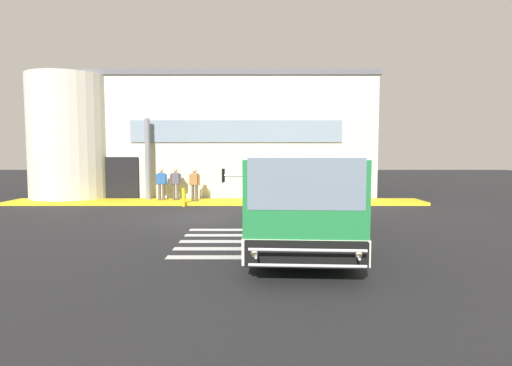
# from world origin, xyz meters

# --- Properties ---
(ground_plane) EXTENTS (80.00, 90.00, 0.02)m
(ground_plane) POSITION_xyz_m (0.00, 0.00, -0.01)
(ground_plane) COLOR #232326
(ground_plane) RESTS_ON ground
(bay_paint_stripes) EXTENTS (4.40, 3.96, 0.01)m
(bay_paint_stripes) POSITION_xyz_m (2.00, -4.20, 0.00)
(bay_paint_stripes) COLOR silver
(bay_paint_stripes) RESTS_ON ground
(terminal_building) EXTENTS (19.33, 13.80, 7.13)m
(terminal_building) POSITION_xyz_m (-0.67, 11.55, 3.56)
(terminal_building) COLOR beige
(terminal_building) RESTS_ON ground
(boarding_curb) EXTENTS (21.53, 2.00, 0.15)m
(boarding_curb) POSITION_xyz_m (0.00, 4.80, 0.07)
(boarding_curb) COLOR yellow
(boarding_curb) RESTS_ON ground
(entry_support_column) EXTENTS (0.28, 0.28, 4.29)m
(entry_support_column) POSITION_xyz_m (-3.69, 5.40, 2.30)
(entry_support_column) COLOR slate
(entry_support_column) RESTS_ON boarding_curb
(bus_main_foreground) EXTENTS (3.57, 10.89, 2.70)m
(bus_main_foreground) POSITION_xyz_m (3.36, -2.94, 1.33)
(bus_main_foreground) COLOR #1E7238
(bus_main_foreground) RESTS_ON ground
(passenger_near_column) EXTENTS (0.57, 0.45, 1.68)m
(passenger_near_column) POSITION_xyz_m (-2.90, 5.03, 1.11)
(passenger_near_column) COLOR #4C4233
(passenger_near_column) RESTS_ON boarding_curb
(passenger_by_doorway) EXTENTS (0.59, 0.23, 1.68)m
(passenger_by_doorway) POSITION_xyz_m (-2.16, 5.08, 1.08)
(passenger_by_doorway) COLOR #4C4233
(passenger_by_doorway) RESTS_ON boarding_curb
(passenger_at_curb_edge) EXTENTS (0.58, 0.30, 1.68)m
(passenger_at_curb_edge) POSITION_xyz_m (-1.06, 4.46, 1.08)
(passenger_at_curb_edge) COLOR #4C4233
(passenger_at_curb_edge) RESTS_ON boarding_curb
(safety_bollard_yellow) EXTENTS (0.18, 0.18, 0.90)m
(safety_bollard_yellow) POSITION_xyz_m (-1.49, 3.60, 0.45)
(safety_bollard_yellow) COLOR yellow
(safety_bollard_yellow) RESTS_ON ground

